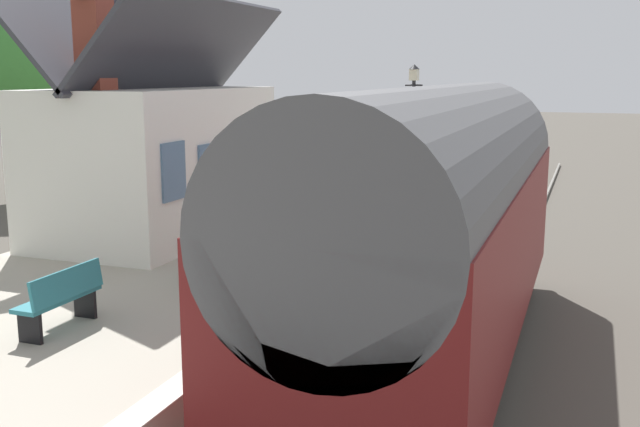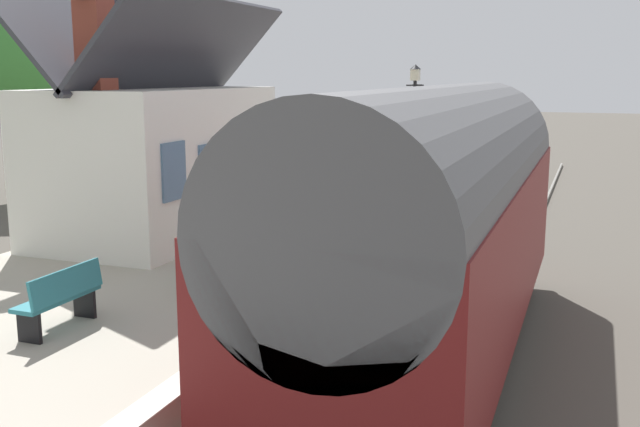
% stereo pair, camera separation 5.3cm
% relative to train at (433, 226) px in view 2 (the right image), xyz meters
% --- Properties ---
extents(ground_plane, '(160.00, 160.00, 0.00)m').
position_rel_train_xyz_m(ground_plane, '(1.32, 0.90, -2.22)').
color(ground_plane, '#4C473F').
extents(platform, '(32.00, 6.76, 0.98)m').
position_rel_train_xyz_m(platform, '(1.32, 5.28, -1.73)').
color(platform, '#A39B8C').
rests_on(platform, ground).
extents(platform_edge_coping, '(32.00, 0.36, 0.02)m').
position_rel_train_xyz_m(platform_edge_coping, '(1.32, 2.08, -1.23)').
color(platform_edge_coping, beige).
rests_on(platform_edge_coping, platform).
extents(rail_near, '(52.00, 0.08, 0.14)m').
position_rel_train_xyz_m(rail_near, '(1.32, -0.72, -2.15)').
color(rail_near, gray).
rests_on(rail_near, ground).
extents(rail_far, '(52.00, 0.08, 0.14)m').
position_rel_train_xyz_m(rail_far, '(1.32, 0.72, -2.15)').
color(rail_far, gray).
rests_on(rail_far, ground).
extents(train, '(10.39, 2.73, 4.32)m').
position_rel_train_xyz_m(train, '(0.00, 0.00, 0.00)').
color(train, black).
rests_on(train, ground).
extents(station_building, '(6.12, 3.45, 5.96)m').
position_rel_train_xyz_m(station_building, '(3.00, 6.79, 0.53)').
color(station_building, white).
rests_on(station_building, platform).
extents(bench_platform_end, '(1.40, 0.45, 0.88)m').
position_rel_train_xyz_m(bench_platform_end, '(-2.94, 4.56, -0.76)').
color(bench_platform_end, '#26727F').
rests_on(bench_platform_end, platform).
extents(bench_mid_platform, '(1.40, 0.43, 0.88)m').
position_rel_train_xyz_m(bench_mid_platform, '(8.55, 4.58, -0.76)').
color(bench_mid_platform, '#26727F').
rests_on(bench_mid_platform, platform).
extents(bench_near_building, '(1.41, 0.47, 0.88)m').
position_rel_train_xyz_m(bench_near_building, '(11.38, 4.33, -0.76)').
color(bench_near_building, '#26727F').
rests_on(bench_near_building, platform).
extents(planter_edge_far, '(0.71, 0.71, 0.93)m').
position_rel_train_xyz_m(planter_edge_far, '(0.09, 3.65, -0.76)').
color(planter_edge_far, black).
rests_on(planter_edge_far, platform).
extents(planter_corner_building, '(0.83, 0.32, 0.54)m').
position_rel_train_xyz_m(planter_corner_building, '(5.21, 4.11, -0.98)').
color(planter_corner_building, black).
rests_on(planter_corner_building, platform).
extents(planter_by_door, '(0.46, 0.46, 0.74)m').
position_rel_train_xyz_m(planter_by_door, '(7.34, 3.98, -0.82)').
color(planter_by_door, gray).
rests_on(planter_by_door, platform).
extents(lamp_post_platform, '(0.32, 0.50, 3.76)m').
position_rel_train_xyz_m(lamp_post_platform, '(9.87, 2.66, 1.38)').
color(lamp_post_platform, black).
rests_on(lamp_post_platform, platform).
extents(tree_far_left, '(4.84, 4.50, 7.80)m').
position_rel_train_xyz_m(tree_far_left, '(10.86, 16.89, 3.12)').
color(tree_far_left, '#4C3828').
rests_on(tree_far_left, ground).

